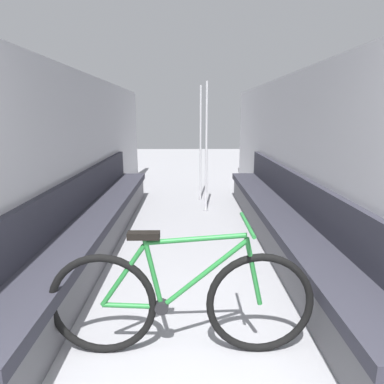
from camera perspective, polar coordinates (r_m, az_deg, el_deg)
wall_left at (r=4.23m, az=-19.52°, el=5.03°), size 0.10×9.72×2.08m
wall_right at (r=4.23m, az=18.47°, el=5.11°), size 0.10×9.72×2.08m
bench_seat_row_left at (r=4.25m, az=-15.70°, el=-5.06°), size 0.48×5.17×0.87m
bench_seat_row_right at (r=4.25m, az=14.70°, el=-4.98°), size 0.48×5.17×0.87m
bicycle at (r=2.33m, az=-1.84°, el=-17.72°), size 1.73×0.46×0.91m
grab_pole_near at (r=6.25m, az=1.43°, el=7.71°), size 0.08×0.08×2.06m
grab_pole_far at (r=5.49m, az=2.41°, el=6.98°), size 0.08×0.08×2.06m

